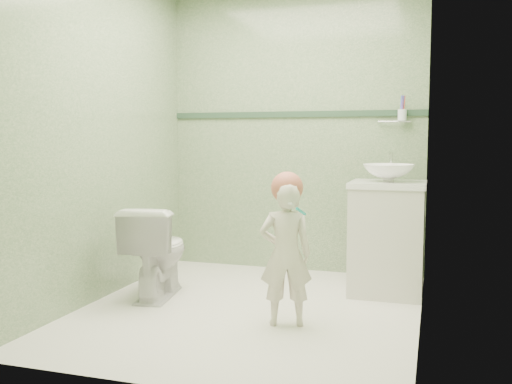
% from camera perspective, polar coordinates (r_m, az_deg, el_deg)
% --- Properties ---
extents(ground, '(2.50, 2.50, 0.00)m').
position_cam_1_polar(ground, '(3.88, -0.68, -11.75)').
color(ground, white).
rests_on(ground, ground).
extents(room_shell, '(2.50, 2.54, 2.40)m').
position_cam_1_polar(room_shell, '(3.71, -0.70, 6.27)').
color(room_shell, gray).
rests_on(room_shell, ground).
extents(trim_stripe, '(2.20, 0.02, 0.05)m').
position_cam_1_polar(trim_stripe, '(4.90, 3.87, 7.80)').
color(trim_stripe, '#2A4532').
rests_on(trim_stripe, room_shell).
extents(vanity, '(0.52, 0.50, 0.80)m').
position_cam_1_polar(vanity, '(4.30, 13.04, -4.71)').
color(vanity, silver).
rests_on(vanity, ground).
extents(counter, '(0.54, 0.52, 0.04)m').
position_cam_1_polar(counter, '(4.25, 13.16, 0.75)').
color(counter, white).
rests_on(counter, vanity).
extents(basin, '(0.37, 0.37, 0.13)m').
position_cam_1_polar(basin, '(4.24, 13.19, 1.88)').
color(basin, white).
rests_on(basin, counter).
extents(faucet, '(0.03, 0.13, 0.18)m').
position_cam_1_polar(faucet, '(4.42, 13.39, 3.05)').
color(faucet, silver).
rests_on(faucet, counter).
extents(cup_holder, '(0.26, 0.07, 0.21)m').
position_cam_1_polar(cup_holder, '(4.71, 14.40, 7.53)').
color(cup_holder, silver).
rests_on(cup_holder, room_shell).
extents(toilet, '(0.47, 0.70, 0.67)m').
position_cam_1_polar(toilet, '(4.18, -9.94, -5.87)').
color(toilet, white).
rests_on(toilet, ground).
extents(toddler, '(0.37, 0.30, 0.88)m').
position_cam_1_polar(toddler, '(3.48, 3.01, -6.27)').
color(toddler, beige).
rests_on(toddler, ground).
extents(hair_cap, '(0.20, 0.20, 0.20)m').
position_cam_1_polar(hair_cap, '(3.44, 3.15, 0.44)').
color(hair_cap, '#BD634C').
rests_on(hair_cap, toddler).
extents(teal_toothbrush, '(0.10, 0.14, 0.08)m').
position_cam_1_polar(teal_toothbrush, '(3.31, 4.42, -1.86)').
color(teal_toothbrush, '#0D9C96').
rests_on(teal_toothbrush, toddler).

